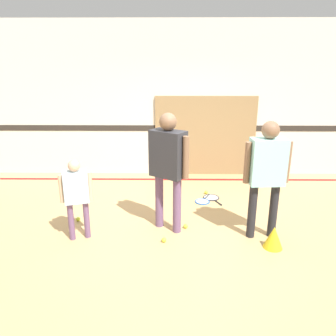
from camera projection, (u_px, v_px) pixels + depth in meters
ground_plane at (184, 229)px, 4.88m from camera, size 16.00×16.00×0.00m
wall_back at (181, 101)px, 6.87m from camera, size 16.00×0.07×3.20m
wall_panel at (205, 136)px, 7.04m from camera, size 2.15×0.05×1.71m
floor_stripe at (181, 179)px, 6.94m from camera, size 14.40×0.10×0.01m
person_instructor at (168, 160)px, 4.57m from camera, size 0.56×0.49×1.73m
person_student_left at (76, 191)px, 4.41m from camera, size 0.42×0.26×1.15m
person_student_right at (267, 168)px, 4.37m from camera, size 0.63×0.28×1.65m
racket_spare_on_floor at (212, 198)px, 5.97m from camera, size 0.39×0.54×0.03m
racket_second_spare at (203, 201)px, 5.84m from camera, size 0.35×0.51×0.03m
tennis_ball_near_instructor at (164, 240)px, 4.51m from camera, size 0.07×0.07×0.07m
tennis_ball_by_spare_racket at (206, 192)px, 6.17m from camera, size 0.07×0.07×0.07m
tennis_ball_stray_left at (186, 226)px, 4.89m from camera, size 0.07×0.07×0.07m
tennis_ball_stray_right at (78, 219)px, 5.12m from camera, size 0.07×0.07×0.07m
training_cone at (274, 237)px, 4.34m from camera, size 0.26×0.26×0.31m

